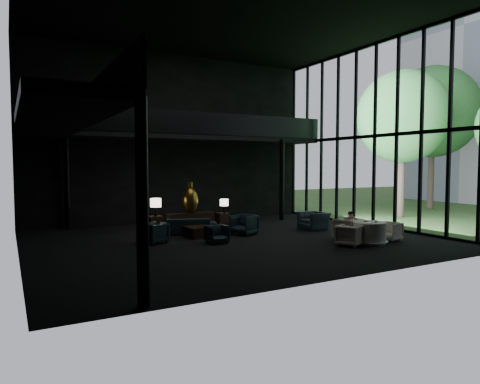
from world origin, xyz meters
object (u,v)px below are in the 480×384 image
side_table_right (222,219)px  lounge_armchair_west (154,232)px  lounge_armchair_south (217,234)px  dining_chair_east (389,231)px  console (190,220)px  side_table_left (155,223)px  lounge_armchair_east (244,222)px  coffee_table (198,232)px  dining_table (369,234)px  table_lamp_right (224,203)px  dining_chair_north (348,226)px  table_lamp_left (156,203)px  window_armchair (314,217)px  sofa (188,222)px  child (351,219)px  dining_chair_west (350,234)px  bronze_urn (190,200)px

side_table_right → lounge_armchair_west: lounge_armchair_west is taller
lounge_armchair_south → dining_chair_east: size_ratio=0.89×
console → side_table_left: 1.60m
side_table_left → lounge_armchair_east: 3.89m
side_table_left → coffee_table: side_table_left is taller
lounge_armchair_south → dining_table: 5.31m
table_lamp_right → dining_chair_north: 5.95m
table_lamp_left → window_armchair: (6.00, -2.83, -0.62)m
table_lamp_right → lounge_armchair_east: table_lamp_right is taller
table_lamp_left → sofa: (0.89, -1.34, -0.68)m
coffee_table → child: (4.69, -3.17, 0.54)m
table_lamp_left → dining_chair_west: table_lamp_left is taller
side_table_left → window_armchair: size_ratio=0.51×
console → bronze_urn: bronze_urn is taller
dining_table → child: child is taller
table_lamp_left → dining_chair_east: bearing=-43.3°
window_armchair → dining_chair_north: size_ratio=1.23×
side_table_right → dining_chair_west: size_ratio=0.71×
dining_chair_east → coffee_table: bearing=-136.1°
sofa → dining_chair_east: (5.78, -4.97, -0.11)m
dining_table → dining_chair_east: 1.04m
window_armchair → side_table_right: bearing=-137.2°
console → window_armchair: bearing=-34.2°
window_armchair → child: size_ratio=2.01×
lounge_armchair_east → coffee_table: size_ratio=1.06×
lounge_armchair_west → console: bearing=-63.5°
side_table_left → window_armchair: bearing=-26.3°
table_lamp_left → side_table_right: bearing=4.7°
coffee_table → dining_chair_west: dining_chair_west is taller
window_armchair → dining_chair_west: window_armchair is taller
dining_chair_north → dining_chair_east: bearing=126.8°
bronze_urn → lounge_armchair_south: bearing=-98.8°
lounge_armchair_east → side_table_right: bearing=147.0°
lounge_armchair_west → lounge_armchair_south: 2.18m
bronze_urn → dining_chair_west: size_ratio=1.71×
table_lamp_right → window_armchair: size_ratio=0.54×
table_lamp_right → lounge_armchair_west: (-4.12, -2.80, -0.61)m
bronze_urn → side_table_right: bronze_urn is taller
bronze_urn → window_armchair: bronze_urn is taller
lounge_armchair_east → bronze_urn: bearing=178.1°
dining_chair_west → child: bearing=-68.3°
side_table_left → lounge_armchair_west: 3.01m
bronze_urn → dining_chair_west: (3.12, -6.54, -0.83)m
bronze_urn → side_table_right: 1.86m
dining_chair_north → sofa: bearing=-54.9°
console → table_lamp_right: size_ratio=3.20×
lounge_armchair_south → coffee_table: bearing=91.9°
lounge_armchair_west → dining_chair_east: size_ratio=1.14×
table_lamp_left → dining_chair_north: 7.75m
lounge_armchair_south → child: bearing=-20.1°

